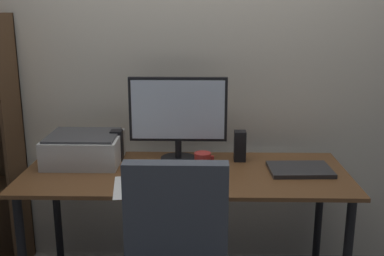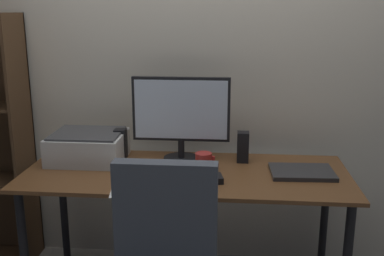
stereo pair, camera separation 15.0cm
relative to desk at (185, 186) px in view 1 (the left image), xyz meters
The scene contains 11 objects.
back_wall 0.82m from the desk, 90.00° to the left, with size 6.40×0.10×2.60m, color beige.
desk is the anchor object (origin of this frame).
monitor 0.40m from the desk, 103.28° to the left, with size 0.54×0.20×0.47m.
keyboard 0.18m from the desk, 110.39° to the right, with size 0.29×0.11×0.02m, color silver.
mouse 0.23m from the desk, 38.32° to the right, with size 0.06×0.10×0.03m, color black.
coffee_mug 0.16m from the desk, 16.81° to the left, with size 0.10×0.09×0.09m.
laptop 0.61m from the desk, ahead, with size 0.32×0.23×0.02m, color #2D2D30.
speaker_left 0.46m from the desk, 154.43° to the left, with size 0.06×0.07×0.17m, color black.
speaker_right 0.39m from the desk, 32.04° to the left, with size 0.06×0.07×0.17m, color black.
printer 0.60m from the desk, 166.39° to the left, with size 0.40×0.34×0.16m.
paper_sheet 0.33m from the desk, 136.07° to the right, with size 0.21×0.30×0.00m, color white.
Camera 1 is at (0.09, -2.28, 1.57)m, focal length 43.35 mm.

